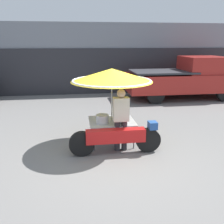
{
  "coord_description": "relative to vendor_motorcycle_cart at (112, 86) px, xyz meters",
  "views": [
    {
      "loc": [
        -0.93,
        -5.39,
        2.65
      ],
      "look_at": [
        -0.04,
        0.75,
        0.89
      ],
      "focal_mm": 40.0,
      "sensor_mm": 36.0,
      "label": 1
    }
  ],
  "objects": [
    {
      "name": "ground_plane",
      "position": [
        0.04,
        -0.73,
        -1.57
      ],
      "size": [
        36.0,
        36.0,
        0.0
      ],
      "primitive_type": "plane",
      "color": "slate"
    },
    {
      "name": "shopfront_building",
      "position": [
        0.04,
        7.75,
        0.2
      ],
      "size": [
        28.0,
        2.06,
        3.56
      ],
      "color": "gray",
      "rests_on": "ground"
    },
    {
      "name": "vendor_motorcycle_cart",
      "position": [
        0.0,
        0.0,
        0.0
      ],
      "size": [
        2.23,
        2.06,
        2.0
      ],
      "color": "black",
      "rests_on": "ground"
    },
    {
      "name": "vendor_person",
      "position": [
        0.16,
        -0.38,
        -0.7
      ],
      "size": [
        0.38,
        0.22,
        1.56
      ],
      "color": "#2D2D33",
      "rests_on": "ground"
    },
    {
      "name": "pickup_truck",
      "position": [
        4.31,
        5.0,
        -0.61
      ],
      "size": [
        5.47,
        1.95,
        1.96
      ],
      "color": "black",
      "rests_on": "ground"
    }
  ]
}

